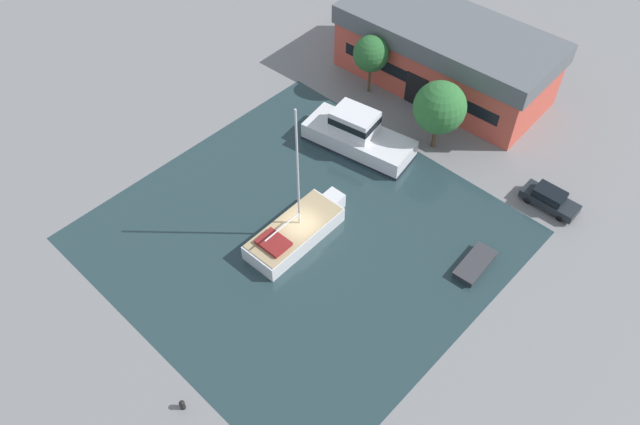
% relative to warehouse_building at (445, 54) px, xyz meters
% --- Properties ---
extents(ground_plane, '(440.00, 440.00, 0.00)m').
position_rel_warehouse_building_xyz_m(ground_plane, '(3.85, -23.81, -3.39)').
color(ground_plane, slate).
extents(water_canal, '(29.00, 28.42, 0.01)m').
position_rel_warehouse_building_xyz_m(water_canal, '(3.85, -23.81, -3.39)').
color(water_canal, '#23383D').
rests_on(water_canal, ground).
extents(warehouse_building, '(21.44, 10.25, 6.71)m').
position_rel_warehouse_building_xyz_m(warehouse_building, '(0.00, 0.00, 0.00)').
color(warehouse_building, '#C64C3D').
rests_on(warehouse_building, ground).
extents(quay_tree_near_building, '(3.47, 3.47, 6.07)m').
position_rel_warehouse_building_xyz_m(quay_tree_near_building, '(-4.41, -5.95, 0.94)').
color(quay_tree_near_building, brown).
rests_on(quay_tree_near_building, ground).
extents(quay_tree_by_water, '(4.63, 4.63, 6.77)m').
position_rel_warehouse_building_xyz_m(quay_tree_by_water, '(5.12, -8.10, 1.05)').
color(quay_tree_by_water, brown).
rests_on(quay_tree_by_water, ground).
extents(parked_car, '(4.76, 1.97, 1.69)m').
position_rel_warehouse_building_xyz_m(parked_car, '(16.44, -7.48, -2.55)').
color(parked_car, '#1E2328').
rests_on(parked_car, ground).
extents(sailboat_moored, '(3.55, 9.53, 12.72)m').
position_rel_warehouse_building_xyz_m(sailboat_moored, '(3.71, -24.25, -2.58)').
color(sailboat_moored, silver).
rests_on(sailboat_moored, water_canal).
extents(motor_cruiser, '(10.56, 5.56, 3.75)m').
position_rel_warehouse_building_xyz_m(motor_cruiser, '(0.12, -12.88, -2.04)').
color(motor_cruiser, silver).
rests_on(motor_cruiser, water_canal).
extents(small_dinghy, '(2.00, 4.06, 0.60)m').
position_rel_warehouse_building_xyz_m(small_dinghy, '(15.63, -16.93, -3.08)').
color(small_dinghy, '#23282D').
rests_on(small_dinghy, water_canal).
extents(mooring_bollard, '(0.38, 0.38, 0.82)m').
position_rel_warehouse_building_xyz_m(mooring_bollard, '(8.42, -39.31, -2.96)').
color(mooring_bollard, black).
rests_on(mooring_bollard, ground).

